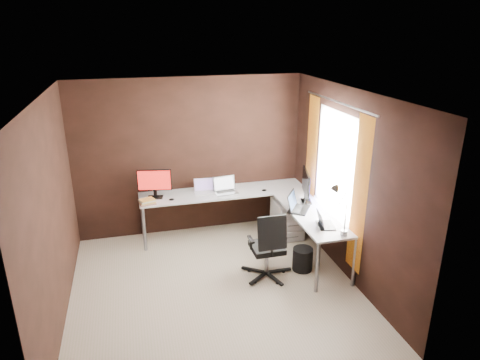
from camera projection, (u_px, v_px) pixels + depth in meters
name	position (u px, v px, depth m)	size (l,w,h in m)	color
room	(239.00, 192.00, 5.27)	(3.60, 3.60, 2.50)	beige
desk	(254.00, 203.00, 6.47)	(2.65, 2.25, 0.73)	silver
drawer_pedestal	(287.00, 218.00, 6.84)	(0.42, 0.50, 0.60)	silver
monitor_left	(154.00, 182.00, 6.46)	(0.51, 0.18, 0.45)	black
monitor_right	(306.00, 185.00, 6.30)	(0.21, 0.57, 0.48)	black
laptop_white	(204.00, 189.00, 6.74)	(0.33, 0.25, 0.21)	silver
laptop_silver	(225.00, 189.00, 6.75)	(0.38, 0.29, 0.24)	silver
laptop_black_big	(296.00, 206.00, 6.10)	(0.43, 0.46, 0.25)	black
laptop_black_small	(324.00, 223.00, 5.61)	(0.26, 0.32, 0.20)	black
book_stack	(147.00, 202.00, 6.30)	(0.26, 0.23, 0.07)	#9B6653
mouse_left	(172.00, 200.00, 6.43)	(0.08, 0.05, 0.03)	black
mouse_corner	(264.00, 190.00, 6.79)	(0.08, 0.05, 0.03)	black
desk_lamp	(339.00, 204.00, 5.28)	(0.20, 0.24, 0.65)	slate
office_chair	(267.00, 258.00, 5.72)	(0.54, 0.54, 0.96)	black
wastebasket	(303.00, 259.00, 5.93)	(0.28, 0.28, 0.32)	black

